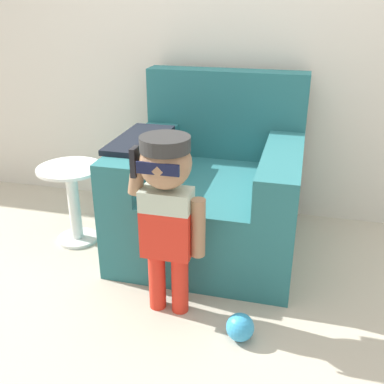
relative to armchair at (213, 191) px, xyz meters
name	(u,v)px	position (x,y,z in m)	size (l,w,h in m)	color
ground_plane	(214,269)	(0.08, -0.32, -0.34)	(10.00, 10.00, 0.00)	#BCB29E
wall_back	(246,18)	(0.08, 0.55, 0.96)	(10.00, 0.05, 2.60)	silver
armchair	(213,191)	(0.00, 0.00, 0.00)	(1.03, 1.02, 1.01)	#286B70
person_child	(167,200)	(-0.06, -0.71, 0.25)	(0.36, 0.27, 0.89)	red
side_table	(73,197)	(-0.83, -0.20, -0.04)	(0.39, 0.39, 0.49)	white
toy_ball	(240,327)	(0.31, -0.84, -0.28)	(0.13, 0.13, 0.13)	#3399D1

